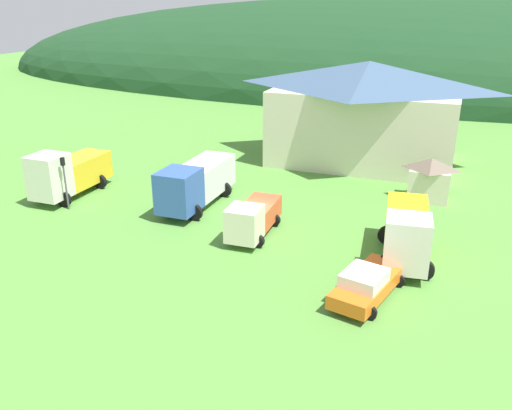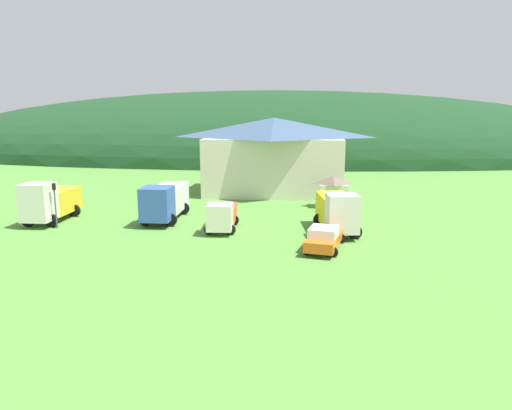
{
  "view_description": "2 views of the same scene",
  "coord_description": "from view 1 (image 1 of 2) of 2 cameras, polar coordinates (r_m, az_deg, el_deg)",
  "views": [
    {
      "loc": [
        11.03,
        -28.11,
        13.67
      ],
      "look_at": [
        -0.38,
        1.69,
        1.24
      ],
      "focal_mm": 37.62,
      "sensor_mm": 36.0,
      "label": 1
    },
    {
      "loc": [
        5.82,
        -37.13,
        9.28
      ],
      "look_at": [
        2.9,
        -0.76,
        2.19
      ],
      "focal_mm": 33.7,
      "sensor_mm": 36.0,
      "label": 2
    }
  ],
  "objects": [
    {
      "name": "heavy_rig_striped",
      "position": [
        41.06,
        -19.44,
        3.24
      ],
      "size": [
        3.08,
        6.8,
        3.62
      ],
      "rotation": [
        0.0,
        0.0,
        -1.57
      ],
      "color": "silver",
      "rests_on": "ground"
    },
    {
      "name": "ground_plane",
      "position": [
        33.15,
        -0.43,
        -3.08
      ],
      "size": [
        200.0,
        200.0,
        0.0
      ],
      "primitive_type": "plane",
      "color": "#518C38"
    },
    {
      "name": "traffic_light_west",
      "position": [
        38.4,
        -19.67,
        2.77
      ],
      "size": [
        0.2,
        0.32,
        3.69
      ],
      "color": "#4C4C51",
      "rests_on": "ground"
    },
    {
      "name": "service_pickup_orange",
      "position": [
        26.55,
        11.76,
        -8.14
      ],
      "size": [
        3.16,
        5.56,
        1.66
      ],
      "rotation": [
        0.0,
        0.0,
        -1.8
      ],
      "color": "orange",
      "rests_on": "ground"
    },
    {
      "name": "light_truck_cream",
      "position": [
        32.38,
        -0.38,
        -1.36
      ],
      "size": [
        2.53,
        5.57,
        2.38
      ],
      "rotation": [
        0.0,
        0.0,
        -1.53
      ],
      "color": "beige",
      "rests_on": "ground"
    },
    {
      "name": "depot_building",
      "position": [
        48.16,
        11.65,
        9.81
      ],
      "size": [
        16.48,
        11.4,
        8.64
      ],
      "color": "beige",
      "rests_on": "ground"
    },
    {
      "name": "box_truck_blue",
      "position": [
        37.09,
        -6.45,
        2.42
      ],
      "size": [
        3.17,
        7.9,
        3.27
      ],
      "rotation": [
        0.0,
        0.0,
        -1.57
      ],
      "color": "#3356AD",
      "rests_on": "ground"
    },
    {
      "name": "traffic_cone_near_pickup",
      "position": [
        36.1,
        -7.5,
        -1.17
      ],
      "size": [
        0.36,
        0.36,
        0.54
      ],
      "primitive_type": "cone",
      "color": "orange",
      "rests_on": "ground"
    },
    {
      "name": "flatbed_truck_yellow",
      "position": [
        30.27,
        15.7,
        -2.74
      ],
      "size": [
        3.48,
        6.76,
        3.36
      ],
      "rotation": [
        0.0,
        0.0,
        -1.46
      ],
      "color": "silver",
      "rests_on": "ground"
    },
    {
      "name": "forested_hill_backdrop",
      "position": [
        98.28,
        14.66,
        12.62
      ],
      "size": [
        156.96,
        60.0,
        27.59
      ],
      "primitive_type": "ellipsoid",
      "color": "#193D1E",
      "rests_on": "ground"
    },
    {
      "name": "play_shed_cream",
      "position": [
        40.06,
        17.99,
        2.68
      ],
      "size": [
        2.99,
        2.4,
        3.12
      ],
      "color": "beige",
      "rests_on": "ground"
    }
  ]
}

